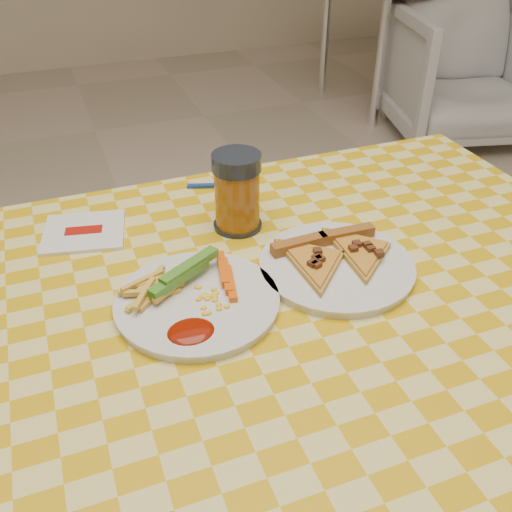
# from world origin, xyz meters

# --- Properties ---
(table) EXTENTS (1.28, 0.88, 0.76)m
(table) POSITION_xyz_m (0.00, 0.00, 0.68)
(table) COLOR white
(table) RESTS_ON ground
(plate_left) EXTENTS (0.29, 0.29, 0.01)m
(plate_left) POSITION_xyz_m (-0.09, 0.02, 0.76)
(plate_left) COLOR silver
(plate_left) RESTS_ON table
(plate_right) EXTENTS (0.31, 0.31, 0.01)m
(plate_right) POSITION_xyz_m (0.14, 0.03, 0.76)
(plate_right) COLOR silver
(plate_right) RESTS_ON table
(fries_veggies) EXTENTS (0.20, 0.19, 0.04)m
(fries_veggies) POSITION_xyz_m (-0.10, 0.04, 0.78)
(fries_veggies) COLOR #F6D84E
(fries_veggies) RESTS_ON plate_left
(pizza_slices) EXTENTS (0.21, 0.19, 0.02)m
(pizza_slices) POSITION_xyz_m (0.15, 0.04, 0.78)
(pizza_slices) COLOR gold
(pizza_slices) RESTS_ON plate_right
(drink_glass) EXTENTS (0.09, 0.09, 0.14)m
(drink_glass) POSITION_xyz_m (0.04, 0.21, 0.83)
(drink_glass) COLOR black
(drink_glass) RESTS_ON table
(napkin) EXTENTS (0.16, 0.15, 0.01)m
(napkin) POSITION_xyz_m (-0.23, 0.29, 0.76)
(napkin) COLOR silver
(napkin) RESTS_ON table
(fork) EXTENTS (0.12, 0.05, 0.01)m
(fork) POSITION_xyz_m (0.05, 0.37, 0.76)
(fork) COLOR navy
(fork) RESTS_ON table
(bg_chair) EXTENTS (0.90, 0.87, 0.77)m
(bg_chair) POSITION_xyz_m (1.92, 1.87, 0.39)
(bg_chair) COLOR brown
(bg_chair) RESTS_ON ground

